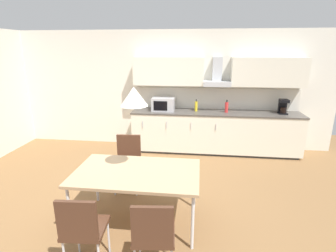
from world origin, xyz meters
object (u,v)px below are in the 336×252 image
Objects in this scene: dining_table at (137,174)px; chair_far_left at (128,157)px; microwave at (163,104)px; bottle_yellow at (196,106)px; pendant_lamp at (134,96)px; coffee_maker at (283,106)px; bottle_red at (227,107)px; chair_near_left at (82,226)px; chair_near_right at (153,232)px.

dining_table is 0.93m from chair_far_left.
microwave reaches higher than dining_table.
microwave is at bearing -177.62° from bottle_yellow.
dining_table is 4.83× the size of pendant_lamp.
bottle_yellow is 2.80m from pendant_lamp.
coffee_maker is 0.94× the size of pendant_lamp.
bottle_red is (0.64, -0.03, 0.00)m from bottle_yellow.
chair_near_left is at bearing -115.61° from bottle_red.
bottle_red is at bearing 74.51° from chair_near_right.
microwave reaches higher than bottle_red.
bottle_yellow is 0.17× the size of dining_table.
chair_near_right is 2.72× the size of pendant_lamp.
chair_far_left is at bearing 112.55° from pendant_lamp.
coffee_maker is 4.10m from chair_near_right.
bottle_red reaches higher than chair_near_right.
pendant_lamp is (0.35, -0.85, 1.13)m from chair_far_left.
microwave is 0.55× the size of chair_near_left.
chair_near_left is (-0.31, -3.46, -0.50)m from microwave.
pendant_lamp is (-0.68, -2.64, 0.65)m from bottle_yellow.
pendant_lamp is at bearing -67.45° from chair_far_left.
bottle_yellow reaches higher than chair_far_left.
bottle_red reaches higher than bottle_yellow.
dining_table is at bearing -132.95° from coffee_maker.
dining_table is (-2.45, -2.64, -0.36)m from coffee_maker.
chair_near_left is at bearing -128.73° from coffee_maker.
bottle_yellow is at bearing 84.74° from chair_near_right.
microwave is 2.63m from dining_table.
chair_near_right is at bearing -67.25° from pendant_lamp.
microwave is 1.82× the size of bottle_red.
pendant_lamp is at bearing 68.07° from chair_near_left.
chair_near_left is at bearing -95.20° from microwave.
bottle_red is 2.94m from dining_table.
bottle_yellow is at bearing 60.05° from chair_far_left.
coffee_maker is at bearing 47.05° from dining_table.
bottle_red reaches higher than chair_far_left.
pendant_lamp reaches higher than chair_near_left.
coffee_maker reaches higher than chair_near_left.
chair_far_left is at bearing 90.36° from chair_near_left.
chair_near_left is at bearing -179.98° from chair_near_right.
bottle_red is 0.30× the size of chair_far_left.
coffee_maker is 3.62m from dining_table.
chair_near_right reaches higher than dining_table.
chair_near_left is at bearing -111.93° from dining_table.
coffee_maker is 1.14m from bottle_red.
bottle_red is at bearing -178.47° from coffee_maker.
pendant_lamp reaches higher than coffee_maker.
microwave is at bearing 179.83° from bottle_red.
bottle_red is 0.30× the size of chair_near_right.
coffee_maker is 0.34× the size of chair_near_left.
dining_table is (-0.68, -2.64, -0.32)m from bottle_yellow.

